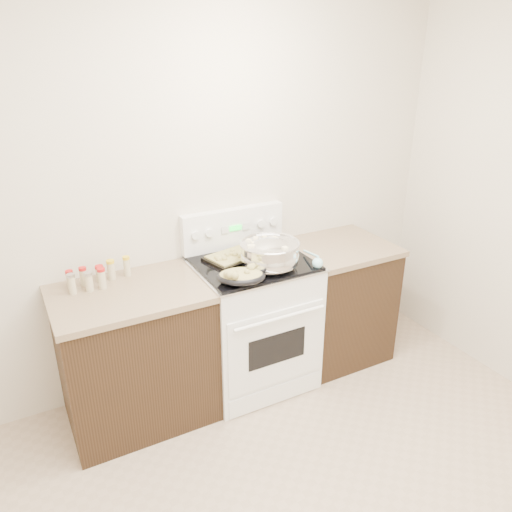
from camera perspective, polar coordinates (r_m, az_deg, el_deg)
room_shell at (r=1.76m, az=11.02°, el=3.42°), size 4.10×3.60×2.75m
counter_left at (r=3.31m, az=-13.53°, el=-10.92°), size 0.93×0.67×0.92m
counter_right at (r=3.90m, az=9.12°, el=-4.98°), size 0.73×0.67×0.92m
kitchen_range at (r=3.53m, az=-0.42°, el=-7.31°), size 0.78×0.73×1.22m
mixing_bowl at (r=3.20m, az=1.58°, el=0.15°), size 0.48×0.48×0.23m
roasting_pan at (r=3.01m, az=-1.77°, el=-2.26°), size 0.36×0.31×0.11m
baking_sheet at (r=3.35m, az=-2.60°, el=-0.06°), size 0.41×0.33×0.06m
wooden_spoon at (r=3.21m, az=2.78°, el=-1.33°), size 0.04×0.25×0.04m
blue_ladle at (r=3.26m, az=6.94°, el=-0.65°), size 0.08×0.26×0.09m
spice_jars at (r=3.18m, az=-17.86°, el=-2.17°), size 0.39×0.15×0.13m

